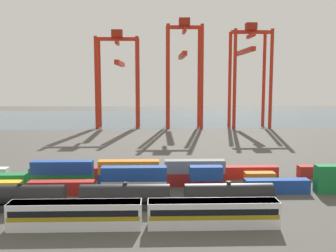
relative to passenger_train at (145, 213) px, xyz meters
name	(u,v)px	position (x,y,z in m)	size (l,w,h in m)	color
ground_plane	(165,150)	(4.36, 62.75, -2.14)	(420.00, 420.00, 0.00)	#4C4944
harbour_water	(161,118)	(4.36, 168.69, -2.14)	(400.00, 110.00, 0.01)	#475B6B
passenger_train	(145,213)	(0.00, 0.00, 0.00)	(38.58, 3.14, 3.90)	silver
freight_tank_row	(125,196)	(-3.42, 8.13, 0.03)	(48.70, 3.08, 4.54)	#232326
shipping_container_1	(62,188)	(-15.85, 16.81, -0.84)	(12.10, 2.44, 2.60)	#AD211C
shipping_container_2	(134,187)	(-2.44, 16.81, -0.84)	(12.10, 2.44, 2.60)	silver
shipping_container_3	(134,173)	(-2.44, 16.81, 1.76)	(12.10, 2.44, 2.60)	#1C4299
shipping_container_4	(206,187)	(10.98, 16.81, -0.84)	(6.04, 2.44, 2.60)	maroon
shipping_container_5	(206,173)	(10.98, 16.81, 1.76)	(6.04, 2.44, 2.60)	#1C4299
shipping_container_6	(277,186)	(24.40, 16.81, -0.84)	(12.10, 2.44, 2.60)	#1C4299
shipping_container_10	(63,180)	(-17.02, 22.46, -0.84)	(12.10, 2.44, 2.60)	#197538
shipping_container_11	(62,167)	(-17.02, 22.46, 1.76)	(12.10, 2.44, 2.60)	#1C4299
shipping_container_12	(129,180)	(-3.79, 22.46, -0.84)	(12.10, 2.44, 2.60)	#1C4299
shipping_container_13	(129,167)	(-3.79, 22.46, 1.76)	(12.10, 2.44, 2.60)	orange
shipping_container_14	(195,179)	(9.43, 22.46, -0.84)	(12.10, 2.44, 2.60)	#AD211C
shipping_container_15	(195,166)	(9.43, 22.46, 1.76)	(12.10, 2.44, 2.60)	slate
shipping_container_16	(260,179)	(22.66, 22.46, -0.84)	(6.04, 2.44, 2.60)	orange
shipping_container_18	(59,173)	(-19.25, 28.11, -0.84)	(12.10, 2.44, 2.60)	#197538
shipping_container_19	(123,173)	(-5.51, 28.11, -0.84)	(12.10, 2.44, 2.60)	#AD211C
shipping_container_20	(187,173)	(8.24, 28.11, -0.84)	(12.10, 2.44, 2.60)	orange
shipping_container_21	(250,172)	(21.98, 28.11, -0.84)	(12.10, 2.44, 2.60)	#AD211C
shipping_container_22	(312,172)	(35.72, 28.11, -0.84)	(6.04, 2.44, 2.60)	#AD211C
gantry_crane_west	(118,70)	(-15.47, 124.62, 23.90)	(19.37, 34.17, 43.46)	red
gantry_crane_central	(184,63)	(14.37, 124.50, 26.75)	(16.35, 35.37, 48.67)	red
gantry_crane_east	(249,64)	(44.21, 125.07, 26.60)	(17.66, 38.82, 46.69)	red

